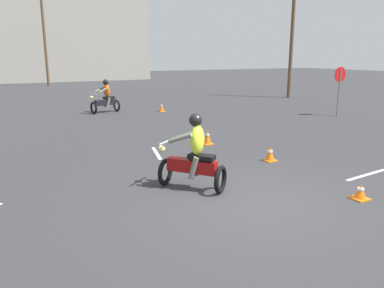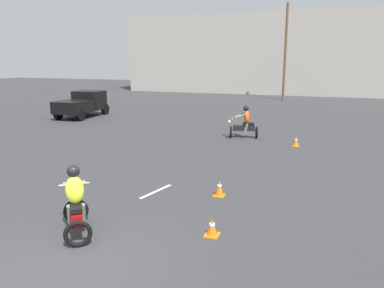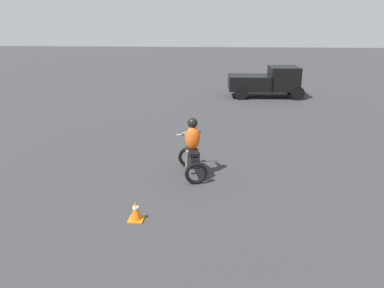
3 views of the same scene
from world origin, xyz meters
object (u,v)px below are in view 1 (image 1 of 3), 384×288
traffic_cone_mid_left (162,107)px  utility_pole_near (292,39)px  utility_pole_far (44,36)px  motorcycle_rider_foreground (194,157)px  traffic_cone_near_left (360,192)px  motorcycle_rider_background (106,98)px  traffic_cone_near_right (270,154)px  traffic_cone_far_right (207,137)px  stop_sign (340,81)px

traffic_cone_mid_left → utility_pole_near: utility_pole_near is taller
traffic_cone_mid_left → utility_pole_far: 20.95m
motorcycle_rider_foreground → traffic_cone_near_left: size_ratio=5.19×
motorcycle_rider_background → utility_pole_far: bearing=-13.6°
motorcycle_rider_foreground → utility_pole_near: utility_pole_near is taller
motorcycle_rider_background → traffic_cone_near_right: (1.60, -10.88, -0.53)m
traffic_cone_near_right → traffic_cone_mid_left: size_ratio=0.90×
traffic_cone_near_right → utility_pole_near: bearing=46.5°
traffic_cone_far_right → utility_pole_near: 15.52m
stop_sign → traffic_cone_mid_left: stop_sign is taller
motorcycle_rider_foreground → traffic_cone_far_right: 4.24m
motorcycle_rider_foreground → stop_sign: (10.77, 5.69, 0.91)m
stop_sign → utility_pole_near: (3.41, 7.17, 2.23)m
motorcycle_rider_background → stop_sign: bearing=-137.6°
motorcycle_rider_background → stop_sign: (9.47, -6.18, 0.91)m
utility_pole_near → utility_pole_far: 22.57m
traffic_cone_near_right → traffic_cone_mid_left: bearing=84.2°
stop_sign → traffic_cone_far_right: stop_sign is taller
motorcycle_rider_foreground → traffic_cone_near_left: motorcycle_rider_foreground is taller
traffic_cone_near_right → traffic_cone_far_right: bearing=102.1°
utility_pole_near → utility_pole_far: bearing=125.7°
motorcycle_rider_foreground → traffic_cone_far_right: (2.36, 3.49, -0.50)m
traffic_cone_mid_left → utility_pole_near: bearing=10.9°
utility_pole_near → traffic_cone_near_right: bearing=-133.5°
motorcycle_rider_foreground → traffic_cone_mid_left: motorcycle_rider_foreground is taller
motorcycle_rider_background → traffic_cone_far_right: size_ratio=3.49×
stop_sign → utility_pole_far: size_ratio=0.25×
stop_sign → traffic_cone_near_left: (-8.08, -7.77, -1.48)m
traffic_cone_mid_left → traffic_cone_near_left: bearing=-95.4°
traffic_cone_near_right → traffic_cone_far_right: (-0.54, 2.50, 0.04)m
traffic_cone_far_right → utility_pole_far: 28.06m
utility_pole_near → traffic_cone_mid_left: bearing=-169.1°
motorcycle_rider_background → traffic_cone_mid_left: motorcycle_rider_background is taller
traffic_cone_near_left → traffic_cone_mid_left: 13.02m
stop_sign → traffic_cone_mid_left: size_ratio=5.20×
utility_pole_far → traffic_cone_far_right: bearing=-87.2°
traffic_cone_near_left → traffic_cone_mid_left: bearing=84.6°
utility_pole_near → utility_pole_far: (-13.18, 18.31, 0.67)m
motorcycle_rider_foreground → utility_pole_far: 31.43m
traffic_cone_near_right → utility_pole_far: bearing=93.6°
stop_sign → traffic_cone_near_left: bearing=-136.1°
motorcycle_rider_foreground → stop_sign: bearing=-10.6°
traffic_cone_near_left → traffic_cone_far_right: bearing=93.4°
stop_sign → traffic_cone_near_right: stop_sign is taller
motorcycle_rider_foreground → motorcycle_rider_background: size_ratio=1.00×
motorcycle_rider_foreground → stop_sign: 12.22m
traffic_cone_mid_left → traffic_cone_far_right: traffic_cone_far_right is taller
motorcycle_rider_background → traffic_cone_near_left: motorcycle_rider_background is taller
traffic_cone_mid_left → traffic_cone_far_right: size_ratio=0.93×
motorcycle_rider_foreground → traffic_cone_far_right: bearing=17.4°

